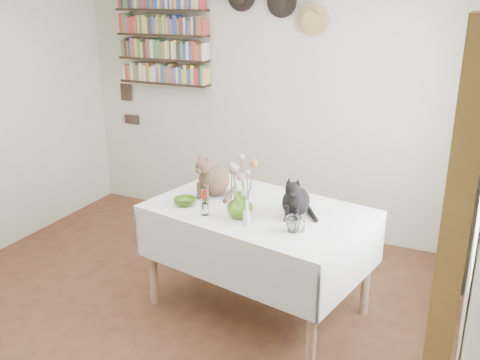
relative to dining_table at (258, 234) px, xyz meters
The scene contains 15 objects.
room 1.12m from the dining_table, 128.62° to the right, with size 4.08×4.58×2.58m.
curtain 1.66m from the dining_table, 32.32° to the right, with size 0.12×0.38×2.10m, color brown.
dining_table is the anchor object (origin of this frame).
tabby_cat 0.57m from the dining_table, 163.52° to the left, with size 0.23×0.29×0.35m, color brown, non-canonical shape.
black_cat 0.45m from the dining_table, ahead, with size 0.20×0.26×0.31m, color black, non-canonical shape.
flower_vase 0.36m from the dining_table, 104.47° to the right, with size 0.18×0.18×0.19m, color #98D142.
green_bowl 0.58m from the dining_table, 162.80° to the right, with size 0.16×0.16×0.05m, color #98D142.
drinking_glass 0.51m from the dining_table, 37.12° to the right, with size 0.11×0.11×0.10m, color white.
candlestick 0.41m from the dining_table, 81.53° to the right, with size 0.05×0.05×0.18m.
berry_jar 0.49m from the dining_table, 138.37° to the right, with size 0.05×0.05×0.21m.
porcelain_figurine 0.54m from the dining_table, 28.82° to the right, with size 0.05×0.05×0.09m.
flower_bouquet 0.58m from the dining_table, 104.94° to the right, with size 0.17×0.13×0.39m.
bookshelf_unit 2.53m from the dining_table, 139.28° to the left, with size 1.00×0.16×0.91m.
wall_hats 2.18m from the dining_table, 107.30° to the left, with size 0.98×0.09×0.48m.
wall_art_plaques 2.72m from the dining_table, 145.55° to the left, with size 0.21×0.02×0.44m.
Camera 1 is at (1.94, -2.55, 2.27)m, focal length 40.00 mm.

